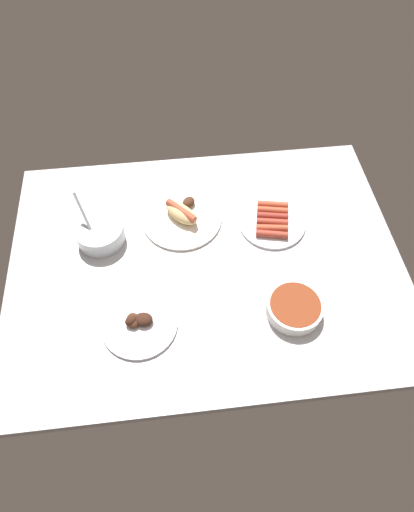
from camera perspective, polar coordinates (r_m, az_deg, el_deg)
ground_plane at (r=134.91cm, az=-0.13°, el=-0.82°), size 120.00×90.00×3.00cm
plate_sausages at (r=142.76cm, az=8.51°, el=4.56°), size 21.79×21.79×3.24cm
plate_grilled_meat at (r=123.57cm, az=-8.90°, el=-8.64°), size 21.45×21.45×3.96cm
plate_hotdog_assembled at (r=142.21cm, az=-3.31°, el=5.29°), size 25.98×25.98×5.61cm
bowl_chili at (r=125.00cm, az=11.38°, el=-6.63°), size 15.80×15.80×4.31cm
bowl_coleslaw at (r=139.53cm, az=-13.85°, el=3.01°), size 15.09×15.09×15.48cm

